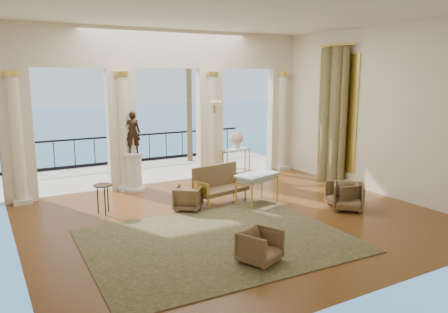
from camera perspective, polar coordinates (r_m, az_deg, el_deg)
floor at (r=10.08m, az=1.41°, el=-8.00°), size 9.00×9.00×0.00m
room_walls at (r=8.62m, az=5.38°, el=8.29°), size 9.00×9.00×9.00m
arcade at (r=12.99m, az=-7.37°, el=7.75°), size 9.00×0.56×4.50m
terrace at (r=15.18m, az=-9.99°, el=-1.94°), size 10.00×3.60×0.10m
balustrade at (r=16.58m, az=-11.93°, el=0.67°), size 9.00×0.06×1.03m
palm_tree at (r=16.34m, az=-4.67°, el=13.69°), size 2.00×2.00×4.50m
sea at (r=68.97m, az=-25.36°, el=2.00°), size 160.00×160.00×0.00m
curtain at (r=13.42m, az=13.94°, el=5.21°), size 0.33×1.40×4.09m
window_frame at (r=13.54m, az=14.53°, el=5.57°), size 0.04×1.60×3.40m
wall_sconce at (r=13.33m, az=-1.21°, el=6.38°), size 0.30×0.11×0.33m
rug at (r=8.75m, az=-0.75°, el=-10.92°), size 5.14×4.06×0.02m
armchair_a at (r=7.74m, az=4.72°, el=-11.43°), size 0.82×0.80×0.65m
armchair_b at (r=10.96m, az=15.96°, el=-4.90°), size 0.96×0.96×0.72m
armchair_c at (r=11.18m, az=15.36°, el=-4.66°), size 0.75×0.78×0.69m
armchair_d at (r=10.61m, az=-4.70°, el=-5.27°), size 0.85×0.85×0.64m
settee at (r=11.20m, az=-0.65°, el=-3.60°), size 1.50×0.85×0.94m
game_table at (r=11.03m, az=4.36°, el=-2.66°), size 1.25×0.91×0.77m
pedestal at (r=12.55m, az=-11.65°, el=-2.03°), size 0.58×0.58×1.07m
statue at (r=12.36m, az=-11.84°, el=3.11°), size 0.50×0.41×1.16m
console_table at (r=13.95m, az=1.62°, el=0.39°), size 0.99×0.56×0.88m
urn at (r=13.88m, az=1.63°, el=2.29°), size 0.42×0.42×0.56m
side_table at (r=10.59m, az=-15.53°, el=-4.07°), size 0.43×0.43×0.70m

